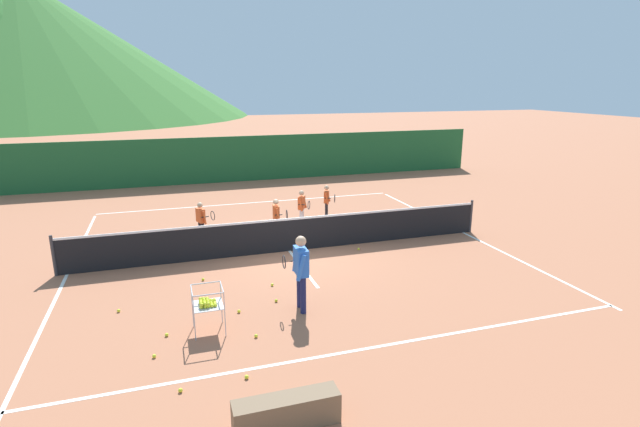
% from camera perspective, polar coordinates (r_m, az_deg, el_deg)
% --- Properties ---
extents(ground_plane, '(120.00, 120.00, 0.00)m').
position_cam_1_polar(ground_plane, '(13.93, -3.62, -4.42)').
color(ground_plane, '#A86647').
extents(line_baseline_near, '(11.52, 0.08, 0.01)m').
position_cam_1_polar(line_baseline_near, '(9.14, 5.36, -15.56)').
color(line_baseline_near, white).
rests_on(line_baseline_near, ground).
extents(line_baseline_far, '(11.52, 0.08, 0.01)m').
position_cam_1_polar(line_baseline_far, '(19.62, -8.00, 1.26)').
color(line_baseline_far, white).
rests_on(line_baseline_far, ground).
extents(line_sideline_west, '(0.08, 11.60, 0.01)m').
position_cam_1_polar(line_sideline_west, '(13.81, -27.60, -6.36)').
color(line_sideline_west, white).
rests_on(line_sideline_west, ground).
extents(line_sideline_east, '(0.08, 11.60, 0.01)m').
position_cam_1_polar(line_sideline_east, '(16.24, 16.48, -2.15)').
color(line_sideline_east, white).
rests_on(line_sideline_east, ground).
extents(line_service_center, '(0.08, 5.47, 0.01)m').
position_cam_1_polar(line_service_center, '(13.93, -3.62, -4.41)').
color(line_service_center, white).
rests_on(line_service_center, ground).
extents(tennis_net, '(12.08, 0.08, 1.05)m').
position_cam_1_polar(tennis_net, '(13.77, -3.65, -2.46)').
color(tennis_net, '#333338').
rests_on(tennis_net, ground).
extents(instructor, '(0.43, 0.75, 1.64)m').
position_cam_1_polar(instructor, '(10.09, -2.30, -6.21)').
color(instructor, '#191E4C').
rests_on(instructor, ground).
extents(student_0, '(0.54, 0.50, 1.20)m').
position_cam_1_polar(student_0, '(15.01, -13.78, -0.50)').
color(student_0, black).
rests_on(student_0, ground).
extents(student_1, '(0.41, 0.64, 1.26)m').
position_cam_1_polar(student_1, '(14.80, -5.12, -0.19)').
color(student_1, silver).
rests_on(student_1, ground).
extents(student_2, '(0.40, 0.69, 1.23)m').
position_cam_1_polar(student_2, '(16.04, -2.14, 1.00)').
color(student_2, silver).
rests_on(student_2, ground).
extents(student_3, '(0.41, 0.67, 1.20)m').
position_cam_1_polar(student_3, '(16.99, 0.82, 1.74)').
color(student_3, black).
rests_on(student_3, ground).
extents(ball_cart, '(0.58, 0.58, 0.90)m').
position_cam_1_polar(ball_cart, '(9.63, -13.16, -10.23)').
color(ball_cart, '#B7B7BC').
rests_on(ball_cart, ground).
extents(tennis_ball_0, '(0.07, 0.07, 0.07)m').
position_cam_1_polar(tennis_ball_0, '(8.39, -8.63, -18.47)').
color(tennis_ball_0, yellow).
rests_on(tennis_ball_0, ground).
extents(tennis_ball_1, '(0.07, 0.07, 0.07)m').
position_cam_1_polar(tennis_ball_1, '(9.51, -7.54, -14.08)').
color(tennis_ball_1, yellow).
rests_on(tennis_ball_1, ground).
extents(tennis_ball_2, '(0.07, 0.07, 0.07)m').
position_cam_1_polar(tennis_ball_2, '(9.30, -18.92, -15.58)').
color(tennis_ball_2, yellow).
rests_on(tennis_ball_2, ground).
extents(tennis_ball_3, '(0.07, 0.07, 0.07)m').
position_cam_1_polar(tennis_ball_3, '(10.48, -9.52, -11.27)').
color(tennis_ball_3, yellow).
rests_on(tennis_ball_3, ground).
extents(tennis_ball_4, '(0.07, 0.07, 0.07)m').
position_cam_1_polar(tennis_ball_4, '(10.85, -5.18, -10.16)').
color(tennis_ball_4, yellow).
rests_on(tennis_ball_4, ground).
extents(tennis_ball_5, '(0.07, 0.07, 0.07)m').
position_cam_1_polar(tennis_ball_5, '(12.22, -13.59, -7.53)').
color(tennis_ball_5, yellow).
rests_on(tennis_ball_5, ground).
extents(tennis_ball_6, '(0.07, 0.07, 0.07)m').
position_cam_1_polar(tennis_ball_6, '(14.01, 4.56, -4.17)').
color(tennis_ball_6, yellow).
rests_on(tennis_ball_6, ground).
extents(tennis_ball_7, '(0.07, 0.07, 0.07)m').
position_cam_1_polar(tennis_ball_7, '(10.98, -11.86, -10.12)').
color(tennis_ball_7, yellow).
rests_on(tennis_ball_7, ground).
extents(tennis_ball_8, '(0.07, 0.07, 0.07)m').
position_cam_1_polar(tennis_ball_8, '(8.31, -16.09, -19.34)').
color(tennis_ball_8, yellow).
rests_on(tennis_ball_8, ground).
extents(tennis_ball_9, '(0.07, 0.07, 0.07)m').
position_cam_1_polar(tennis_ball_9, '(11.19, -22.61, -10.50)').
color(tennis_ball_9, yellow).
rests_on(tennis_ball_9, ground).
extents(tennis_ball_10, '(0.07, 0.07, 0.07)m').
position_cam_1_polar(tennis_ball_10, '(11.64, -5.65, -8.33)').
color(tennis_ball_10, yellow).
rests_on(tennis_ball_10, ground).
extents(tennis_ball_11, '(0.07, 0.07, 0.07)m').
position_cam_1_polar(tennis_ball_11, '(9.91, -17.59, -13.44)').
color(tennis_ball_11, yellow).
rests_on(tennis_ball_11, ground).
extents(windscreen_fence, '(25.33, 0.08, 2.19)m').
position_cam_1_polar(windscreen_fence, '(23.84, -10.03, 6.31)').
color(windscreen_fence, '#1E5B2D').
rests_on(windscreen_fence, ground).
extents(courtside_bench, '(1.50, 0.36, 0.46)m').
position_cam_1_polar(courtside_bench, '(7.30, -3.95, -22.24)').
color(courtside_bench, brown).
rests_on(courtside_bench, ground).
extents(hill_0, '(59.60, 59.60, 18.51)m').
position_cam_1_polar(hill_0, '(80.28, -31.51, 16.30)').
color(hill_0, '#38702D').
rests_on(hill_0, ground).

